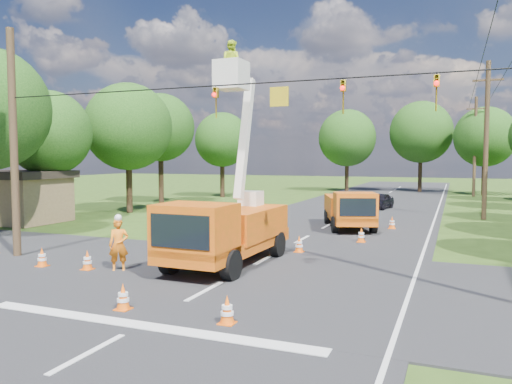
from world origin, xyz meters
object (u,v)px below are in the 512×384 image
at_px(second_truck, 350,209).
at_px(traffic_cone_7, 392,223).
at_px(shed, 19,196).
at_px(tree_far_a, 347,138).
at_px(ground_worker, 119,245).
at_px(tree_left_c, 48,133).
at_px(pole_left, 14,144).
at_px(bucket_truck, 226,219).
at_px(traffic_cone_1, 227,310).
at_px(pole_right_mid, 486,139).
at_px(tree_far_b, 421,132).
at_px(pole_right_far, 475,146).
at_px(traffic_cone_3, 361,235).
at_px(traffic_cone_4, 87,260).
at_px(traffic_cone_0, 123,297).
at_px(tree_left_d, 128,127).
at_px(tree_left_e, 160,128).
at_px(traffic_cone_5, 42,257).
at_px(traffic_cone_2, 299,244).
at_px(tree_far_c, 485,137).
at_px(distant_car, 380,201).
at_px(tree_left_f, 222,140).

distance_m(second_truck, traffic_cone_7, 2.46).
relative_size(second_truck, shed, 1.11).
relative_size(shed, tree_far_a, 0.58).
height_order(ground_worker, tree_left_c, tree_left_c).
relative_size(second_truck, pole_left, 0.68).
relative_size(bucket_truck, tree_far_a, 0.86).
distance_m(traffic_cone_1, shed, 23.36).
height_order(pole_right_mid, tree_far_b, tree_far_b).
bearing_deg(pole_right_far, pole_left, -114.23).
xyz_separation_m(traffic_cone_3, pole_left, (-12.26, -8.33, 4.14)).
bearing_deg(traffic_cone_4, pole_right_mid, 56.89).
relative_size(traffic_cone_0, traffic_cone_1, 1.00).
xyz_separation_m(bucket_truck, tree_left_d, (-14.02, 13.49, 4.41)).
xyz_separation_m(pole_right_far, shed, (-26.50, -32.00, -3.49)).
relative_size(pole_right_far, tree_left_e, 1.06).
xyz_separation_m(traffic_cone_3, tree_far_b, (0.24, 36.67, 6.45)).
relative_size(second_truck, traffic_cone_5, 8.57).
bearing_deg(traffic_cone_2, shed, 170.66).
xyz_separation_m(shed, tree_far_c, (27.50, 34.00, 4.44)).
bearing_deg(pole_right_far, tree_left_c, -128.88).
bearing_deg(pole_right_far, traffic_cone_4, -108.46).
height_order(ground_worker, pole_right_mid, pole_right_mid).
bearing_deg(pole_right_far, traffic_cone_7, -100.50).
xyz_separation_m(pole_left, tree_left_d, (-5.50, 15.00, 1.62)).
relative_size(traffic_cone_1, tree_left_d, 0.08).
height_order(traffic_cone_7, shed, shed).
relative_size(bucket_truck, traffic_cone_2, 11.57).
distance_m(traffic_cone_3, traffic_cone_4, 12.21).
relative_size(traffic_cone_4, traffic_cone_5, 1.00).
height_order(pole_left, shed, pole_left).
xyz_separation_m(pole_right_mid, pole_left, (-18.00, -20.00, -0.61)).
distance_m(ground_worker, pole_right_mid, 24.52).
bearing_deg(distant_car, tree_left_f, 170.48).
height_order(shed, tree_far_a, tree_far_a).
relative_size(traffic_cone_5, tree_left_d, 0.08).
xyz_separation_m(traffic_cone_0, traffic_cone_4, (-4.02, 3.36, 0.00)).
distance_m(shed, tree_left_d, 8.85).
distance_m(traffic_cone_1, traffic_cone_3, 12.68).
relative_size(shed, tree_left_f, 0.65).
bearing_deg(tree_left_e, ground_worker, -60.66).
height_order(second_truck, pole_right_far, pole_right_far).
distance_m(tree_left_c, tree_left_e, 13.05).
relative_size(traffic_cone_7, pole_left, 0.08).
relative_size(ground_worker, tree_left_e, 0.20).
bearing_deg(tree_left_d, traffic_cone_1, -48.96).
distance_m(traffic_cone_2, traffic_cone_4, 8.37).
distance_m(traffic_cone_4, tree_left_d, 19.61).
distance_m(traffic_cone_7, tree_left_c, 21.16).
xyz_separation_m(distant_car, tree_far_b, (1.61, 20.84, 6.20)).
bearing_deg(tree_left_f, traffic_cone_1, -64.17).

